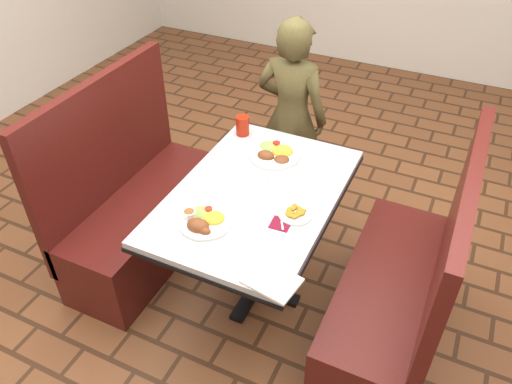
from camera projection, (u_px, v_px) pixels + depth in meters
dining_table at (256, 206)px, 2.64m from camera, size 0.81×1.21×0.75m
booth_bench_left at (140, 211)px, 3.10m from camera, size 0.47×1.20×1.17m
booth_bench_right at (396, 297)px, 2.57m from camera, size 0.47×1.20×1.17m
diner_person at (291, 117)px, 3.33m from camera, size 0.50×0.34×1.35m
near_dinner_plate at (204, 219)px, 2.37m from camera, size 0.26×0.26×0.08m
far_dinner_plate at (275, 151)px, 2.82m from camera, size 0.29×0.29×0.08m
plantain_plate at (295, 213)px, 2.43m from camera, size 0.17×0.17×0.03m
maroon_napkin at (281, 224)px, 2.38m from camera, size 0.10×0.10×0.00m
spoon_utensil at (282, 222)px, 2.39m from camera, size 0.06×0.11×0.00m
red_tumbler at (243, 126)px, 2.98m from camera, size 0.08×0.08×0.12m
paper_napkin at (272, 281)px, 2.10m from camera, size 0.25×0.20×0.01m
knife_utensil at (208, 223)px, 2.38m from camera, size 0.02×0.16×0.00m
fork_utensil at (202, 228)px, 2.35m from camera, size 0.08×0.14×0.00m
lettuce_shreds at (268, 187)px, 2.61m from camera, size 0.28×0.32×0.00m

